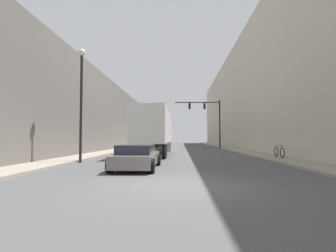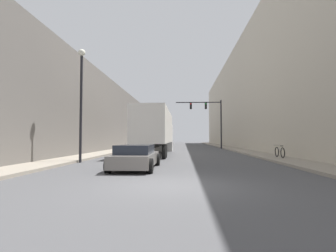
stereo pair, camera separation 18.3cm
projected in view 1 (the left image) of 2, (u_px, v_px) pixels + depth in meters
The scene contains 10 objects.
ground_plane at pixel (172, 185), 8.34m from camera, with size 200.00×200.00×0.00m, color #4C4C4F.
sidewalk_right at pixel (227, 148), 37.94m from camera, with size 2.18×80.00×0.15m.
sidewalk_left at pixel (131, 148), 38.61m from camera, with size 2.18×80.00×0.15m.
building_right at pixel (255, 96), 38.08m from camera, with size 6.00×80.00×15.15m.
building_left at pixel (104, 119), 39.00m from camera, with size 6.00×80.00×8.55m.
semi_truck at pixel (156, 130), 24.79m from camera, with size 2.57×14.40×3.88m.
sedan_car at pixel (137, 157), 12.79m from camera, with size 2.04×4.55×1.18m.
traffic_signal_gantry at pixel (209, 115), 37.23m from camera, with size 6.50×0.35×6.88m.
street_lamp at pixel (81, 89), 16.11m from camera, with size 0.44×0.44×7.03m.
parked_bicycle at pixel (279, 152), 18.27m from camera, with size 0.44×1.82×0.86m.
Camera 1 is at (0.27, -8.41, 1.51)m, focal length 28.00 mm.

